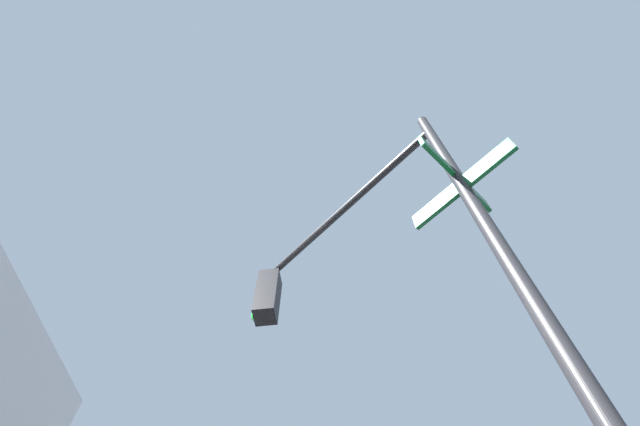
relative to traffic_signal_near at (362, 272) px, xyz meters
The scene contains 1 object.
traffic_signal_near is the anchor object (origin of this frame).
Camera 1 is at (-8.93, -5.65, 0.97)m, focal length 25.17 mm.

